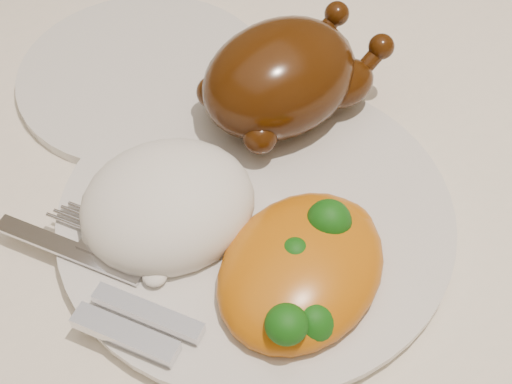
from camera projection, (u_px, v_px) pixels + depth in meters
dining_table at (93, 265)px, 0.61m from camera, size 1.60×0.90×0.76m
tablecloth at (76, 213)px, 0.55m from camera, size 1.73×1.03×0.18m
dinner_plate at (256, 215)px, 0.50m from camera, size 0.36×0.36×0.01m
side_plate at (144, 75)px, 0.60m from camera, size 0.25×0.25×0.01m
roast_chicken at (284, 76)px, 0.53m from camera, size 0.15×0.10×0.08m
rice_mound at (168, 205)px, 0.49m from camera, size 0.14×0.13×0.06m
mac_and_cheese at (306, 264)px, 0.46m from camera, size 0.16×0.14×0.05m
cutlery at (117, 297)px, 0.45m from camera, size 0.08×0.16×0.01m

